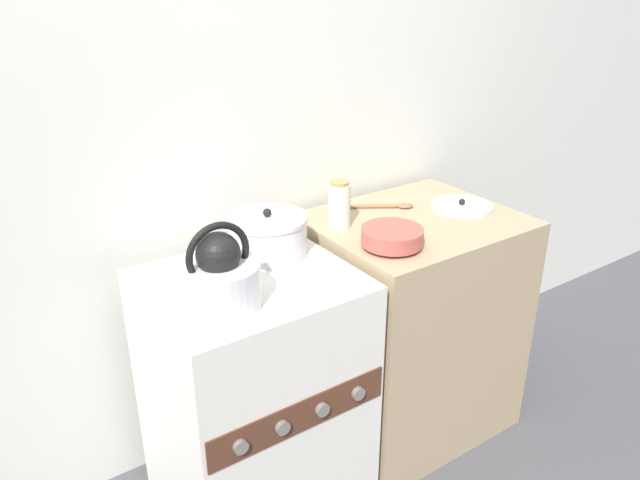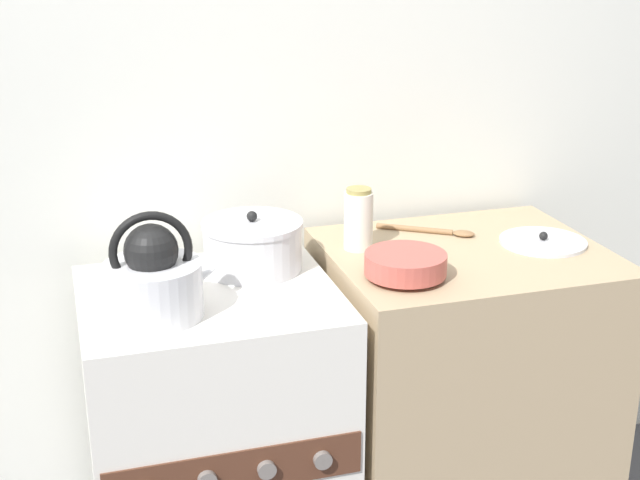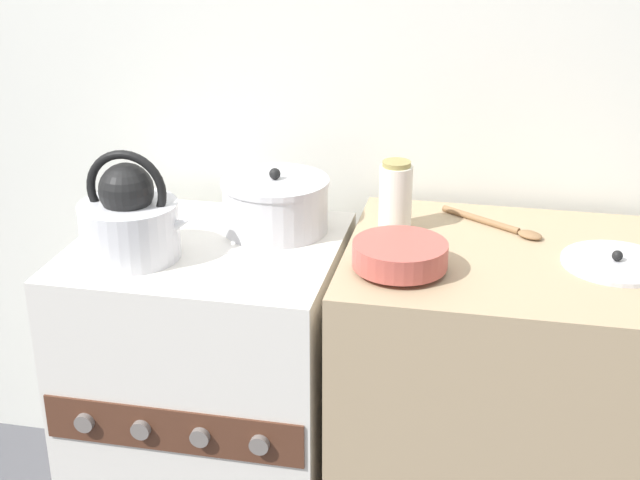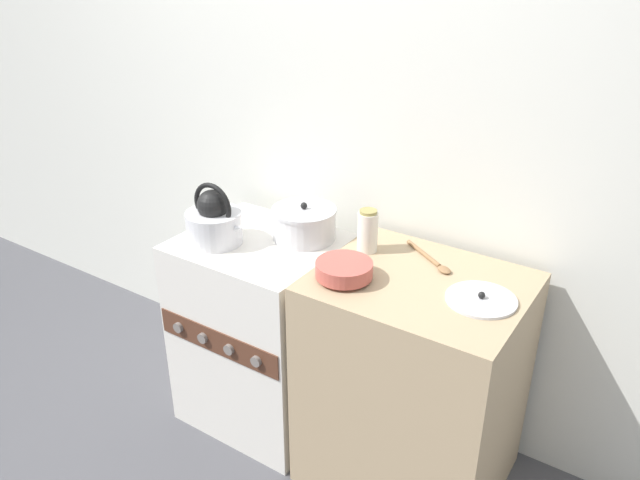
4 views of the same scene
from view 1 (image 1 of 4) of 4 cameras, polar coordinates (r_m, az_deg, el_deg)
wall_back at (r=2.15m, az=-12.25°, el=9.48°), size 7.00×0.06×2.50m
stove at (r=2.17m, az=-5.94°, el=-13.91°), size 0.63×0.59×0.88m
counter at (r=2.53m, az=8.14°, el=-7.62°), size 0.74×0.62×0.91m
kettle at (r=1.75m, az=-9.06°, el=-3.32°), size 0.28×0.23×0.26m
cooking_pot at (r=2.06m, az=-4.78°, el=0.46°), size 0.26×0.26×0.16m
enamel_bowl at (r=2.07m, az=6.61°, el=0.32°), size 0.21×0.21×0.07m
storage_jar at (r=2.20m, az=1.78°, el=3.24°), size 0.08×0.08×0.17m
loose_pot_lid at (r=2.47m, az=12.82°, el=3.07°), size 0.24×0.24×0.03m
wooden_spoon at (r=2.41m, az=5.84°, el=3.11°), size 0.25×0.18×0.02m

